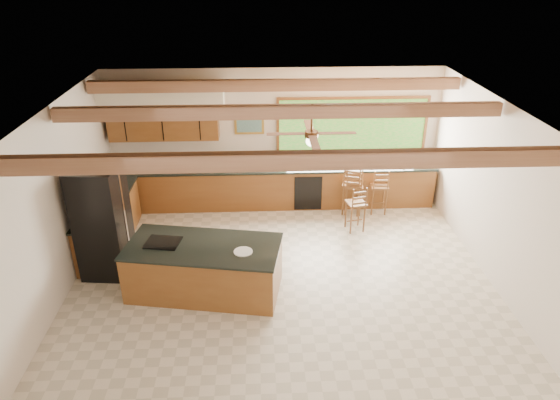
{
  "coord_description": "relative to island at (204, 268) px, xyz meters",
  "views": [
    {
      "loc": [
        -0.37,
        -7.19,
        5.09
      ],
      "look_at": [
        0.0,
        0.8,
        1.15
      ],
      "focal_mm": 32.0,
      "sensor_mm": 36.0,
      "label": 1
    }
  ],
  "objects": [
    {
      "name": "bar_stool_d",
      "position": [
        3.52,
        2.63,
        0.18
      ],
      "size": [
        0.39,
        0.39,
        1.03
      ],
      "rotation": [
        0.0,
        0.0,
        -0.05
      ],
      "color": "brown",
      "rests_on": "ground"
    },
    {
      "name": "refrigerator",
      "position": [
        -1.75,
        0.64,
        0.56
      ],
      "size": [
        0.85,
        0.83,
        2.0
      ],
      "rotation": [
        0.0,
        0.0,
        -0.1
      ],
      "color": "black",
      "rests_on": "ground"
    },
    {
      "name": "ground",
      "position": [
        1.3,
        0.24,
        -0.44
      ],
      "size": [
        7.2,
        7.2,
        0.0
      ],
      "primitive_type": "plane",
      "color": "beige",
      "rests_on": "ground"
    },
    {
      "name": "counter_run",
      "position": [
        0.48,
        2.76,
        0.03
      ],
      "size": [
        7.12,
        3.1,
        1.27
      ],
      "color": "brown",
      "rests_on": "ground"
    },
    {
      "name": "island",
      "position": [
        0.0,
        0.0,
        0.0
      ],
      "size": [
        2.65,
        1.58,
        0.89
      ],
      "rotation": [
        0.0,
        0.0,
        -0.17
      ],
      "color": "brown",
      "rests_on": "ground"
    },
    {
      "name": "bar_stool_b",
      "position": [
        2.88,
        1.88,
        0.16
      ],
      "size": [
        0.43,
        0.43,
        1.0
      ],
      "rotation": [
        0.0,
        0.0,
        0.21
      ],
      "color": "brown",
      "rests_on": "ground"
    },
    {
      "name": "bar_stool_a",
      "position": [
        2.94,
        2.63,
        0.24
      ],
      "size": [
        0.52,
        0.52,
        1.14
      ],
      "rotation": [
        0.0,
        0.0,
        -0.31
      ],
      "color": "brown",
      "rests_on": "ground"
    },
    {
      "name": "room_shell",
      "position": [
        1.13,
        0.89,
        1.78
      ],
      "size": [
        7.27,
        6.54,
        3.02
      ],
      "color": "beige",
      "rests_on": "ground"
    },
    {
      "name": "bar_stool_c",
      "position": [
        2.97,
        2.63,
        0.21
      ],
      "size": [
        0.45,
        0.45,
        1.08
      ],
      "rotation": [
        0.0,
        0.0,
        -0.18
      ],
      "color": "brown",
      "rests_on": "ground"
    }
  ]
}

